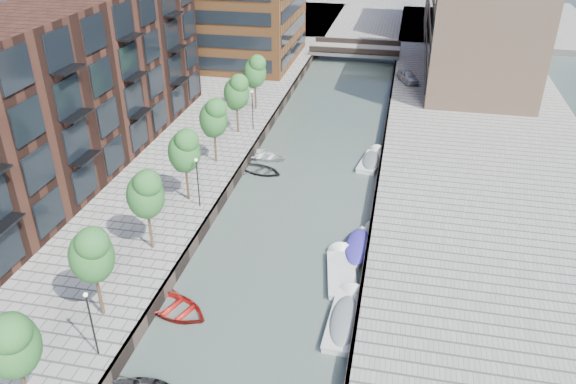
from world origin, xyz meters
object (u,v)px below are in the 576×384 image
(tree_4, at_px, (213,117))
(motorboat_3, at_px, (361,246))
(tree_6, at_px, (255,71))
(motorboat_2, at_px, (341,270))
(motorboat_1, at_px, (346,318))
(tree_1, at_px, (91,253))
(car, at_px, (408,77))
(tree_3, at_px, (184,149))
(tree_2, at_px, (145,193))
(bridge, at_px, (356,50))
(tree_0, at_px, (11,342))
(sloop_3, at_px, (263,158))
(motorboat_4, at_px, (372,160))
(sloop_2, at_px, (175,312))
(sloop_4, at_px, (261,172))

(tree_4, xyz_separation_m, motorboat_3, (14.09, -9.74, -5.08))
(tree_6, distance_m, motorboat_2, 30.19)
(motorboat_1, bearing_deg, tree_1, -166.12)
(motorboat_1, height_order, car, car)
(tree_6, xyz_separation_m, motorboat_1, (13.92, -31.56, -5.09))
(tree_1, xyz_separation_m, tree_3, (0.00, 14.00, 0.00))
(tree_1, bearing_deg, motorboat_1, 13.88)
(motorboat_1, relative_size, motorboat_2, 1.01)
(motorboat_2, bearing_deg, tree_2, -174.46)
(bridge, distance_m, car, 15.13)
(tree_0, distance_m, tree_2, 14.00)
(tree_2, bearing_deg, tree_3, 90.00)
(sloop_3, relative_size, motorboat_1, 0.84)
(tree_3, bearing_deg, tree_2, -90.00)
(sloop_3, bearing_deg, bridge, 3.54)
(motorboat_1, relative_size, motorboat_4, 1.08)
(car, bearing_deg, tree_2, -135.70)
(tree_0, height_order, sloop_2, tree_0)
(tree_1, distance_m, tree_3, 14.00)
(car, bearing_deg, tree_0, -130.51)
(bridge, xyz_separation_m, motorboat_1, (5.42, -57.56, -1.17))
(motorboat_2, distance_m, motorboat_4, 17.53)
(tree_0, distance_m, sloop_3, 32.20)
(motorboat_1, bearing_deg, motorboat_3, 88.77)
(motorboat_1, distance_m, car, 44.76)
(sloop_2, bearing_deg, bridge, 15.12)
(tree_0, xyz_separation_m, motorboat_1, (13.92, 10.44, -5.09))
(tree_0, xyz_separation_m, tree_2, (0.00, 14.00, 0.00))
(bridge, relative_size, sloop_4, 3.19)
(bridge, height_order, motorboat_3, bridge)
(tree_6, xyz_separation_m, sloop_2, (3.52, -32.93, -5.31))
(tree_2, distance_m, motorboat_2, 14.08)
(motorboat_3, bearing_deg, motorboat_4, 91.43)
(tree_3, relative_size, tree_6, 1.00)
(tree_3, bearing_deg, motorboat_1, -37.18)
(tree_1, bearing_deg, car, 71.15)
(sloop_4, xyz_separation_m, motorboat_3, (10.08, -10.33, 0.23))
(tree_2, height_order, motorboat_4, tree_2)
(sloop_4, height_order, car, car)
(bridge, relative_size, car, 3.14)
(tree_1, relative_size, tree_2, 1.00)
(tree_3, xyz_separation_m, tree_6, (0.00, 21.00, 0.00))
(sloop_3, relative_size, motorboat_3, 0.78)
(motorboat_1, relative_size, car, 1.34)
(bridge, xyz_separation_m, tree_4, (-8.50, -40.00, 3.92))
(tree_6, distance_m, car, 21.32)
(tree_4, bearing_deg, tree_3, -90.00)
(car, bearing_deg, tree_3, -139.63)
(tree_2, bearing_deg, motorboat_4, 53.83)
(sloop_3, height_order, motorboat_2, motorboat_2)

